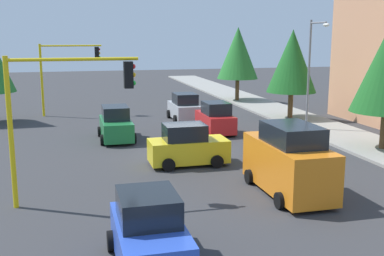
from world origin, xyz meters
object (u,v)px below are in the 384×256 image
at_px(car_yellow, 187,146).
at_px(delivery_van_orange, 289,162).
at_px(tree_roadside_mid, 292,61).
at_px(car_silver, 185,108).
at_px(traffic_signal_near_right, 64,100).
at_px(car_green, 116,125).
at_px(car_blue, 149,233).
at_px(tree_roadside_far, 238,53).
at_px(street_lamp_curbside, 312,63).
at_px(car_red, 215,119).
at_px(traffic_signal_far_right, 66,65).

bearing_deg(car_yellow, delivery_van_orange, 28.99).
distance_m(tree_roadside_mid, car_silver, 8.39).
bearing_deg(traffic_signal_near_right, car_green, 165.38).
bearing_deg(car_green, car_silver, 134.23).
bearing_deg(tree_roadside_mid, car_yellow, -45.52).
xyz_separation_m(delivery_van_orange, car_blue, (4.44, -6.16, -0.39)).
height_order(traffic_signal_near_right, car_yellow, traffic_signal_near_right).
distance_m(tree_roadside_far, car_silver, 11.48).
height_order(traffic_signal_near_right, delivery_van_orange, traffic_signal_near_right).
height_order(tree_roadside_mid, car_yellow, tree_roadside_mid).
height_order(car_yellow, car_silver, same).
bearing_deg(tree_roadside_far, tree_roadside_mid, 2.86).
height_order(street_lamp_curbside, car_green, street_lamp_curbside).
xyz_separation_m(car_red, car_yellow, (6.80, -3.49, 0.00)).
relative_size(tree_roadside_mid, car_yellow, 1.75).
xyz_separation_m(car_yellow, car_silver, (-11.65, 2.66, 0.00)).
relative_size(traffic_signal_near_right, car_green, 1.36).
height_order(traffic_signal_near_right, car_blue, traffic_signal_near_right).
relative_size(traffic_signal_near_right, car_silver, 1.43).
relative_size(street_lamp_curbside, car_blue, 1.91).
xyz_separation_m(car_red, car_silver, (-4.85, -0.83, 0.00)).
distance_m(tree_roadside_mid, car_blue, 23.95).
relative_size(tree_roadside_far, car_yellow, 1.84).
relative_size(delivery_van_orange, car_yellow, 1.30).
bearing_deg(traffic_signal_near_right, traffic_signal_far_right, -179.98).
xyz_separation_m(tree_roadside_mid, car_red, (3.20, -6.69, -3.33)).
bearing_deg(street_lamp_curbside, car_blue, -40.27).
xyz_separation_m(car_blue, car_yellow, (-9.46, 3.38, -0.00)).
bearing_deg(traffic_signal_far_right, car_blue, 4.70).
xyz_separation_m(traffic_signal_far_right, car_yellow, (16.00, 5.48, -2.96)).
xyz_separation_m(traffic_signal_near_right, car_silver, (-15.65, 8.13, -2.93)).
bearing_deg(car_silver, car_red, 9.72).
distance_m(traffic_signal_near_right, tree_roadside_mid, 21.00).
relative_size(traffic_signal_near_right, tree_roadside_far, 0.79).
height_order(car_red, car_yellow, same).
distance_m(tree_roadside_mid, car_yellow, 14.66).
bearing_deg(car_yellow, car_silver, 167.15).
xyz_separation_m(tree_roadside_mid, delivery_van_orange, (15.02, -7.40, -2.95)).
height_order(traffic_signal_near_right, car_silver, traffic_signal_near_right).
height_order(traffic_signal_near_right, car_green, traffic_signal_near_right).
bearing_deg(car_yellow, car_red, 152.85).
distance_m(street_lamp_curbside, tree_roadside_far, 14.39).
relative_size(traffic_signal_near_right, tree_roadside_mid, 0.83).
distance_m(traffic_signal_near_right, street_lamp_curbside, 17.70).
height_order(traffic_signal_far_right, car_red, traffic_signal_far_right).
bearing_deg(delivery_van_orange, traffic_signal_far_right, -158.55).
height_order(traffic_signal_far_right, delivery_van_orange, traffic_signal_far_right).
distance_m(street_lamp_curbside, car_green, 12.65).
relative_size(car_blue, car_silver, 0.97).
height_order(tree_roadside_far, car_yellow, tree_roadside_far).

